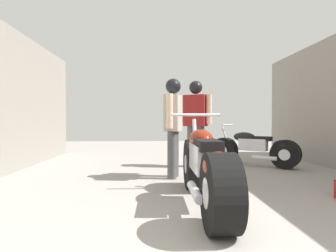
% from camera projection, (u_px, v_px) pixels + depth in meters
% --- Properties ---
extents(ground_plane, '(17.42, 17.42, 0.00)m').
position_uv_depth(ground_plane, '(185.00, 182.00, 4.38)').
color(ground_plane, gray).
extents(motorcycle_maroon_cruiser, '(0.68, 2.28, 1.07)m').
position_uv_depth(motorcycle_maroon_cruiser, '(205.00, 168.00, 3.13)').
color(motorcycle_maroon_cruiser, black).
rests_on(motorcycle_maroon_cruiser, ground_plane).
extents(motorcycle_black_naked, '(1.63, 1.33, 0.88)m').
position_uv_depth(motorcycle_black_naked, '(255.00, 149.00, 5.94)').
color(motorcycle_black_naked, black).
rests_on(motorcycle_black_naked, ground_plane).
extents(mechanic_in_blue, '(0.35, 0.66, 1.67)m').
position_uv_depth(mechanic_in_blue, '(173.00, 118.00, 4.71)').
color(mechanic_in_blue, '#4C4C4C').
rests_on(mechanic_in_blue, ground_plane).
extents(mechanic_with_helmet, '(0.66, 0.46, 1.80)m').
position_uv_depth(mechanic_with_helmet, '(196.00, 115.00, 5.85)').
color(mechanic_with_helmet, '#4C4C4C').
rests_on(mechanic_with_helmet, ground_plane).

